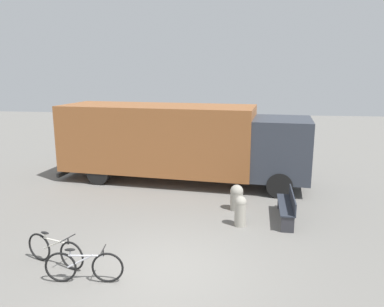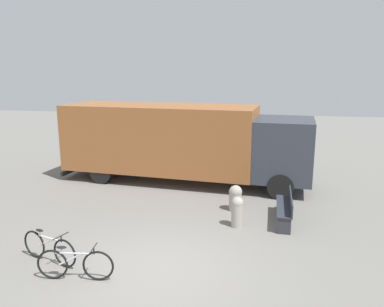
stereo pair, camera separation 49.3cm
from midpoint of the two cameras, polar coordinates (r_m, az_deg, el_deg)
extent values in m
plane|color=slate|center=(8.50, -3.82, -17.18)|extent=(60.00, 60.00, 0.00)
cube|color=#99592D|center=(14.55, -3.84, 2.46)|extent=(7.55, 3.38, 2.50)
cube|color=#333842|center=(13.76, 14.77, 0.71)|extent=(2.27, 2.68, 2.12)
cube|color=black|center=(16.45, -16.04, -1.98)|extent=(0.37, 2.44, 0.16)
cylinder|color=black|center=(15.10, 14.65, -2.40)|extent=(0.90, 0.38, 0.87)
cylinder|color=black|center=(12.93, 14.40, -4.88)|extent=(0.90, 0.38, 0.87)
cylinder|color=black|center=(16.57, -9.04, -0.84)|extent=(0.90, 0.38, 0.87)
cylinder|color=black|center=(14.62, -12.72, -2.78)|extent=(0.90, 0.38, 0.87)
cube|color=#282D38|center=(11.07, 15.08, -7.76)|extent=(0.49, 1.90, 0.04)
cube|color=#282D38|center=(11.02, 16.08, -6.97)|extent=(0.13, 1.88, 0.37)
cube|color=#2D2D33|center=(10.33, 15.23, -10.68)|extent=(0.34, 0.07, 0.44)
cube|color=#2D2D33|center=(11.98, 14.82, -7.38)|extent=(0.34, 0.07, 0.44)
torus|color=black|center=(9.42, -21.48, -12.74)|extent=(0.63, 0.25, 0.65)
torus|color=black|center=(8.77, -17.26, -14.33)|extent=(0.63, 0.25, 0.65)
cylinder|color=silver|center=(8.98, -19.57, -12.03)|extent=(0.78, 0.29, 0.04)
cylinder|color=silver|center=(9.08, -19.83, -12.62)|extent=(0.52, 0.21, 0.31)
cylinder|color=silver|center=(9.15, -20.74, -11.31)|extent=(0.03, 0.03, 0.11)
ellipsoid|color=black|center=(9.12, -20.77, -10.89)|extent=(0.24, 0.15, 0.05)
cylinder|color=black|center=(8.68, -17.75, -12.28)|extent=(0.03, 0.03, 0.14)
cylinder|color=black|center=(8.66, -17.78, -11.86)|extent=(0.16, 0.42, 0.02)
torus|color=black|center=(8.40, -18.86, -15.71)|extent=(0.65, 0.11, 0.65)
torus|color=black|center=(8.11, -12.36, -16.38)|extent=(0.65, 0.11, 0.65)
cylinder|color=silver|center=(8.12, -15.78, -14.46)|extent=(0.81, 0.12, 0.04)
cylinder|color=silver|center=(8.20, -16.22, -15.17)|extent=(0.54, 0.09, 0.31)
cylinder|color=silver|center=(8.19, -17.59, -13.95)|extent=(0.03, 0.03, 0.11)
ellipsoid|color=black|center=(8.16, -17.62, -13.49)|extent=(0.23, 0.11, 0.05)
cylinder|color=black|center=(7.98, -12.98, -14.27)|extent=(0.03, 0.03, 0.14)
cylinder|color=black|center=(7.95, -13.00, -13.83)|extent=(0.07, 0.44, 0.02)
cylinder|color=#9E998C|center=(10.50, 8.24, -9.21)|extent=(0.31, 0.31, 0.69)
sphere|color=#9E998C|center=(10.38, 8.30, -7.43)|extent=(0.33, 0.33, 0.33)
cylinder|color=#9E998C|center=(11.68, 7.83, -7.19)|extent=(0.38, 0.38, 0.59)
sphere|color=#9E998C|center=(11.58, 7.87, -5.81)|extent=(0.40, 0.40, 0.40)
camera|label=1|loc=(0.25, -88.85, 0.25)|focal=35.00mm
camera|label=2|loc=(0.25, 91.15, -0.25)|focal=35.00mm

